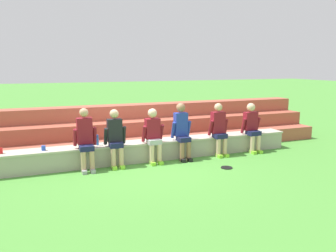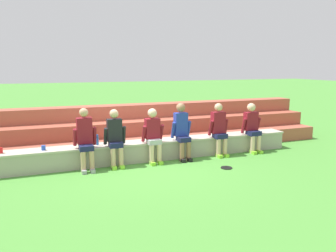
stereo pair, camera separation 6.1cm
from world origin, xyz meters
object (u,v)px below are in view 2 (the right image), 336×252
at_px(person_left_of_center, 115,137).
at_px(person_right_of_center, 182,130).
at_px(person_far_left, 85,138).
at_px(person_rightmost_edge, 252,126).
at_px(water_bottle_mid_right, 97,140).
at_px(plastic_cup_right_end, 43,148).
at_px(person_center, 153,134).
at_px(frisbee, 226,168).
at_px(plastic_cup_left_end, 1,150).
at_px(person_far_right, 219,128).

height_order(person_left_of_center, person_right_of_center, person_right_of_center).
bearing_deg(person_far_left, person_rightmost_edge, 0.17).
relative_size(person_left_of_center, water_bottle_mid_right, 5.28).
height_order(person_left_of_center, person_rightmost_edge, person_left_of_center).
bearing_deg(plastic_cup_right_end, person_center, -5.17).
xyz_separation_m(water_bottle_mid_right, plastic_cup_right_end, (-1.20, -0.06, -0.07)).
relative_size(plastic_cup_right_end, frisbee, 0.39).
relative_size(person_rightmost_edge, plastic_cup_left_end, 10.89).
xyz_separation_m(person_center, person_right_of_center, (0.77, 0.04, 0.05)).
bearing_deg(person_center, person_left_of_center, -179.84).
xyz_separation_m(person_far_right, plastic_cup_right_end, (-4.31, 0.22, -0.20)).
xyz_separation_m(plastic_cup_left_end, frisbee, (4.78, -1.33, -0.53)).
height_order(person_right_of_center, person_rightmost_edge, person_right_of_center).
bearing_deg(person_far_left, water_bottle_mid_right, 41.53).
relative_size(person_rightmost_edge, plastic_cup_right_end, 12.69).
bearing_deg(frisbee, person_rightmost_edge, 37.39).
relative_size(person_far_right, water_bottle_mid_right, 5.39).
height_order(person_far_left, frisbee, person_far_left).
bearing_deg(person_far_right, frisbee, -110.04).
relative_size(person_rightmost_edge, water_bottle_mid_right, 5.22).
height_order(person_left_of_center, frisbee, person_left_of_center).
distance_m(person_rightmost_edge, frisbee, 1.93).
height_order(person_center, plastic_cup_right_end, person_center).
height_order(person_center, person_rightmost_edge, person_rightmost_edge).
relative_size(water_bottle_mid_right, frisbee, 0.96).
relative_size(person_left_of_center, person_right_of_center, 0.95).
xyz_separation_m(person_far_right, person_rightmost_edge, (1.04, 0.02, -0.01)).
bearing_deg(person_right_of_center, water_bottle_mid_right, 173.08).
distance_m(water_bottle_mid_right, plastic_cup_right_end, 1.21).
bearing_deg(person_rightmost_edge, person_far_right, -178.77).
relative_size(person_far_left, person_center, 1.06).
distance_m(water_bottle_mid_right, frisbee, 3.09).
bearing_deg(person_center, person_far_right, 0.26).
xyz_separation_m(person_far_left, plastic_cup_left_end, (-1.75, 0.25, -0.19)).
height_order(person_center, person_right_of_center, person_right_of_center).
distance_m(person_center, person_rightmost_edge, 2.85).
distance_m(person_left_of_center, plastic_cup_right_end, 1.60).
bearing_deg(plastic_cup_left_end, person_center, -4.60).
bearing_deg(person_rightmost_edge, person_left_of_center, -179.50).
xyz_separation_m(person_left_of_center, plastic_cup_left_end, (-2.43, 0.27, -0.17)).
bearing_deg(person_left_of_center, plastic_cup_left_end, 173.59).
bearing_deg(frisbee, water_bottle_mid_right, 153.61).
bearing_deg(water_bottle_mid_right, person_far_left, -138.47).
xyz_separation_m(person_left_of_center, frisbee, (2.35, -1.06, -0.70)).
distance_m(person_left_of_center, person_center, 0.93).
relative_size(person_center, water_bottle_mid_right, 5.18).
bearing_deg(plastic_cup_right_end, person_far_left, -13.15).
height_order(person_right_of_center, plastic_cup_left_end, person_right_of_center).
bearing_deg(person_left_of_center, plastic_cup_right_end, 171.71).
distance_m(person_right_of_center, person_far_right, 1.04).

